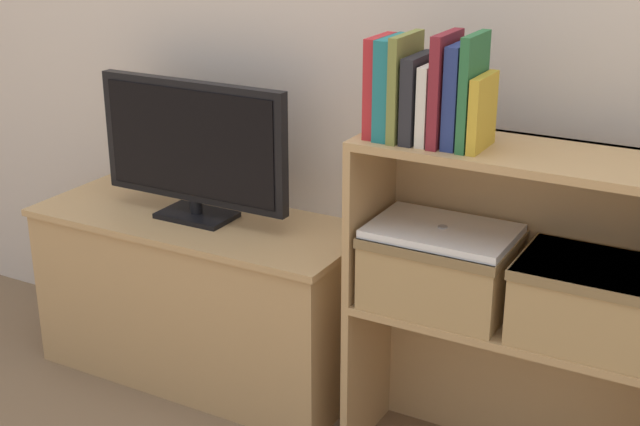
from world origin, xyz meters
name	(u,v)px	position (x,y,z in m)	size (l,w,h in m)	color
tv_stand	(201,296)	(-0.44, 0.19, 0.26)	(1.01, 0.41, 0.52)	tan
tv	(193,146)	(-0.44, 0.19, 0.74)	(0.61, 0.14, 0.41)	black
bookshelf_lower_tier	(515,368)	(0.54, 0.20, 0.28)	(0.80, 0.29, 0.45)	tan
bookshelf_upper_tier	(529,208)	(0.54, 0.20, 0.72)	(0.80, 0.29, 0.43)	tan
book_crimson	(379,86)	(0.18, 0.10, 1.00)	(0.03, 0.13, 0.24)	#B22328
book_teal	(393,87)	(0.22, 0.10, 1.00)	(0.04, 0.15, 0.24)	#1E7075
book_olive	(405,87)	(0.25, 0.10, 1.00)	(0.02, 0.16, 0.25)	olive
book_charcoal	(418,98)	(0.28, 0.10, 0.98)	(0.03, 0.15, 0.20)	#232328
book_ivory	(432,103)	(0.32, 0.10, 0.97)	(0.02, 0.14, 0.19)	silver
book_maroon	(445,89)	(0.35, 0.10, 1.01)	(0.02, 0.15, 0.26)	maroon
book_navy	(459,95)	(0.38, 0.10, 0.99)	(0.03, 0.13, 0.24)	navy
book_forest	(473,92)	(0.42, 0.10, 1.01)	(0.02, 0.14, 0.26)	#286638
book_mustard	(483,112)	(0.44, 0.10, 0.96)	(0.02, 0.14, 0.17)	gold
storage_basket_left	(441,266)	(0.35, 0.13, 0.55)	(0.36, 0.26, 0.19)	tan
storage_basket_right	(596,299)	(0.73, 0.13, 0.55)	(0.36, 0.26, 0.19)	tan
laptop	(442,231)	(0.35, 0.13, 0.65)	(0.35, 0.24, 0.02)	white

